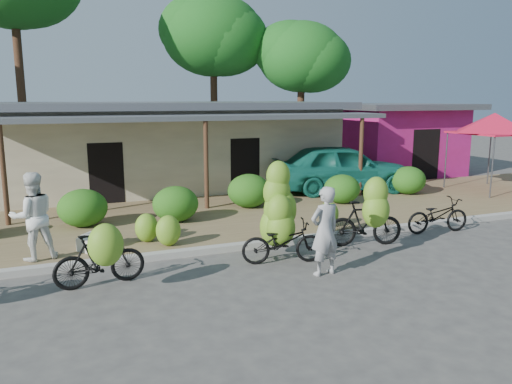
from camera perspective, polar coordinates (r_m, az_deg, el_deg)
ground at (r=10.21m, az=4.25°, el=-9.40°), size 100.00×100.00×0.00m
sidewalk at (r=14.66m, az=-4.39°, el=-2.93°), size 60.00×6.00×0.12m
curb at (r=11.92m, az=-0.00°, el=-6.02°), size 60.00×0.25×0.15m
shop_main at (r=20.06m, az=-9.61°, el=5.44°), size 13.00×8.50×3.35m
shop_pink at (r=24.60m, az=15.13°, el=6.04°), size 6.00×6.00×3.25m
tree_center_right at (r=26.52m, az=-5.42°, el=17.59°), size 5.23×5.11×8.66m
tree_near_right at (r=26.02m, az=4.73°, el=15.32°), size 4.55×4.37×7.32m
hedge_1 at (r=14.05m, az=-19.20°, el=-1.73°), size 1.30×1.17×1.01m
hedge_2 at (r=14.00m, az=-9.18°, el=-1.35°), size 1.27×1.15×0.99m
hedge_3 at (r=15.62m, az=-0.81°, el=0.15°), size 1.35×1.22×1.06m
hedge_4 at (r=16.48m, az=9.79°, el=0.35°), size 1.21×1.09×0.94m
hedge_5 at (r=18.63m, az=17.01°, el=1.30°), size 1.27×1.14×0.99m
red_canopy at (r=20.27m, az=25.56°, el=7.13°), size 3.50×3.50×2.86m
bike_left at (r=9.74m, az=-17.30°, el=-7.05°), size 1.74×1.24×1.36m
bike_center at (r=10.93m, az=2.77°, el=-3.44°), size 1.87×1.36×2.15m
bike_right at (r=12.01m, az=12.70°, el=-2.82°), size 1.91×1.38×1.78m
bike_far_right at (r=13.98m, az=20.06°, el=-2.54°), size 1.82×0.82×0.92m
loose_banana_a at (r=11.76m, az=-9.99°, el=-4.36°), size 0.58×0.49×0.73m
loose_banana_b at (r=12.18m, az=-12.40°, el=-4.00°), size 0.55×0.47×0.69m
loose_banana_c at (r=13.42m, az=8.31°, el=-2.52°), size 0.55×0.47×0.69m
sack_near at (r=12.02m, az=-17.69°, el=-5.44°), size 0.92×0.82×0.30m
sack_far at (r=12.16m, az=-17.47°, el=-5.29°), size 0.82×0.77×0.28m
vendor at (r=10.03m, az=7.87°, el=-4.44°), size 0.72×0.53×1.81m
bystander at (r=11.47m, az=-24.14°, el=-2.57°), size 1.04×0.89×1.88m
teal_van at (r=18.51m, az=9.72°, el=2.75°), size 5.43×2.88×1.76m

